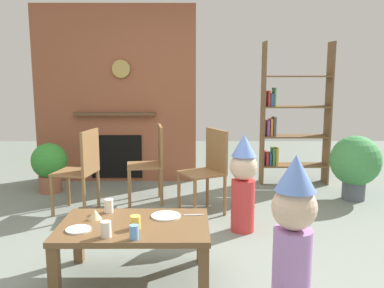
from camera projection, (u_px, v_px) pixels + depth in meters
The scene contains 19 objects.
ground_plane at pixel (174, 260), 3.31m from camera, with size 12.00×12.00×0.00m, color gray.
brick_fireplace_feature at pixel (116, 95), 5.67m from camera, with size 2.20×0.28×2.40m.
bookshelf at pixel (290, 121), 5.54m from camera, with size 0.90×0.28×1.90m.
coffee_table at pixel (134, 232), 2.94m from camera, with size 1.06×0.68×0.43m.
paper_cup_near_left at pixel (106, 229), 2.69m from camera, with size 0.07×0.07×0.11m, color silver.
paper_cup_near_right at pixel (134, 232), 2.65m from camera, with size 0.06×0.06×0.09m, color #669EE0.
paper_cup_center at pixel (109, 206), 3.17m from camera, with size 0.07×0.07×0.10m, color silver.
paper_cup_far_left at pixel (135, 222), 2.84m from camera, with size 0.07×0.07×0.09m, color #F2CC4C.
paper_plate_front at pixel (78, 230), 2.81m from camera, with size 0.17×0.17×0.01m, color white.
paper_plate_rear at pixel (166, 216), 3.08m from camera, with size 0.22×0.22×0.01m, color white.
birthday_cake_slice at pixel (95, 214), 3.02m from camera, with size 0.10×0.10×0.07m, color #EAC68C.
table_fork at pixel (193, 215), 3.11m from camera, with size 0.15×0.02×0.01m, color silver.
child_with_cone_hat at pixel (293, 230), 2.53m from camera, with size 0.28×0.28×1.00m.
child_in_pink at pixel (243, 181), 3.86m from camera, with size 0.26×0.26×0.93m.
dining_chair_left at pixel (83, 166), 4.38m from camera, with size 0.47×0.47×0.90m.
dining_chair_middle at pixel (153, 159), 4.75m from camera, with size 0.45×0.45×0.90m.
dining_chair_right at pixel (209, 166), 4.40m from camera, with size 0.54×0.54×0.90m.
potted_plant_tall at pixel (355, 163), 4.85m from camera, with size 0.59×0.59×0.77m.
potted_plant_short at pixel (49, 164), 5.18m from camera, with size 0.44×0.44×0.63m.
Camera 1 is at (0.13, -3.11, 1.48)m, focal length 38.54 mm.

